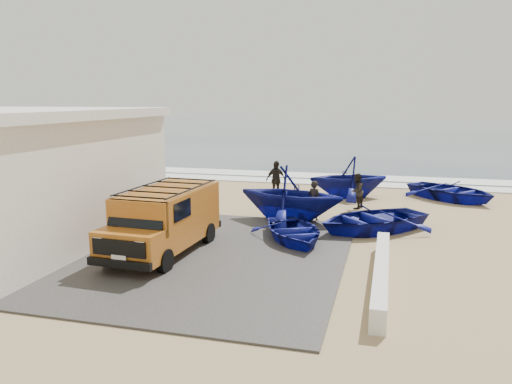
# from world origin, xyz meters

# --- Properties ---
(ground) EXTENTS (160.00, 160.00, 0.00)m
(ground) POSITION_xyz_m (0.00, 0.00, 0.00)
(ground) COLOR tan
(slab) EXTENTS (12.00, 10.00, 0.05)m
(slab) POSITION_xyz_m (-2.00, -2.00, 0.03)
(slab) COLOR #423F3C
(slab) RESTS_ON ground
(ocean) EXTENTS (180.00, 88.00, 0.01)m
(ocean) POSITION_xyz_m (0.00, 56.00, 0.00)
(ocean) COLOR #385166
(ocean) RESTS_ON ground
(surf_line) EXTENTS (180.00, 1.60, 0.06)m
(surf_line) POSITION_xyz_m (0.00, 12.00, 0.03)
(surf_line) COLOR white
(surf_line) RESTS_ON ground
(surf_wash) EXTENTS (180.00, 2.20, 0.04)m
(surf_wash) POSITION_xyz_m (0.00, 14.50, 0.02)
(surf_wash) COLOR white
(surf_wash) RESTS_ON ground
(parapet) EXTENTS (0.35, 6.00, 0.55)m
(parapet) POSITION_xyz_m (5.00, -3.00, 0.28)
(parapet) COLOR silver
(parapet) RESTS_ON ground
(van) EXTENTS (2.08, 4.79, 2.02)m
(van) POSITION_xyz_m (-1.40, -2.08, 1.09)
(van) COLOR #B0611A
(van) RESTS_ON ground
(boat_near_left) EXTENTS (3.71, 4.14, 0.71)m
(boat_near_left) POSITION_xyz_m (2.13, 0.13, 0.35)
(boat_near_left) COLOR navy
(boat_near_left) RESTS_ON ground
(boat_near_right) EXTENTS (5.17, 5.06, 0.88)m
(boat_near_right) POSITION_xyz_m (4.54, 2.15, 0.44)
(boat_near_right) COLOR navy
(boat_near_right) RESTS_ON ground
(boat_mid_left) EXTENTS (4.59, 4.13, 2.14)m
(boat_mid_left) POSITION_xyz_m (1.48, 2.87, 1.07)
(boat_mid_left) COLOR navy
(boat_mid_left) RESTS_ON ground
(boat_far_left) EXTENTS (4.71, 4.45, 1.97)m
(boat_far_left) POSITION_xyz_m (3.23, 8.15, 0.98)
(boat_far_left) COLOR navy
(boat_far_left) RESTS_ON ground
(boat_far_right) EXTENTS (5.16, 5.03, 0.87)m
(boat_far_right) POSITION_xyz_m (7.89, 8.80, 0.44)
(boat_far_right) COLOR navy
(boat_far_right) RESTS_ON ground
(fisherman_front) EXTENTS (0.68, 0.60, 1.56)m
(fisherman_front) POSITION_xyz_m (2.35, 3.23, 0.78)
(fisherman_front) COLOR black
(fisherman_front) RESTS_ON ground
(fisherman_middle) EXTENTS (0.79, 0.89, 1.51)m
(fisherman_middle) POSITION_xyz_m (3.77, 5.83, 0.76)
(fisherman_middle) COLOR black
(fisherman_middle) RESTS_ON ground
(fisherman_back) EXTENTS (1.05, 1.04, 1.78)m
(fisherman_back) POSITION_xyz_m (-0.06, 7.09, 0.89)
(fisherman_back) COLOR black
(fisherman_back) RESTS_ON ground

